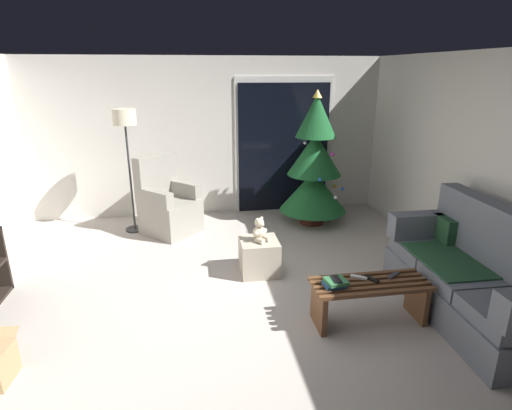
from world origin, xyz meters
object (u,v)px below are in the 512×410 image
(ottoman, at_px, (259,256))
(teddy_bear_cream, at_px, (260,231))
(christmas_tree, at_px, (314,167))
(couch, at_px, (474,278))
(cell_phone, at_px, (336,279))
(coffee_table, at_px, (370,295))
(remote_white, at_px, (359,277))
(remote_black, at_px, (371,279))
(floor_lamp, at_px, (126,129))
(book_stack, at_px, (335,283))
(remote_graphite, at_px, (393,275))
(armchair, at_px, (168,206))

(ottoman, height_order, teddy_bear_cream, teddy_bear_cream)
(christmas_tree, xyz_separation_m, ottoman, (-1.09, -1.50, -0.69))
(teddy_bear_cream, bearing_deg, christmas_tree, 54.30)
(couch, height_order, cell_phone, couch)
(cell_phone, bearing_deg, coffee_table, 2.82)
(christmas_tree, distance_m, ottoman, 1.98)
(coffee_table, xyz_separation_m, remote_white, (-0.08, 0.09, 0.15))
(remote_black, xyz_separation_m, remote_white, (-0.10, 0.05, 0.00))
(remote_black, relative_size, floor_lamp, 0.09)
(remote_white, relative_size, book_stack, 0.70)
(remote_black, bearing_deg, couch, 143.84)
(remote_black, relative_size, ottoman, 0.35)
(couch, xyz_separation_m, book_stack, (-1.37, 0.04, 0.05))
(book_stack, relative_size, teddy_bear_cream, 0.78)
(remote_graphite, bearing_deg, couch, 46.40)
(remote_graphite, relative_size, christmas_tree, 0.08)
(armchair, xyz_separation_m, teddy_bear_cream, (1.11, -1.51, 0.13))
(remote_white, xyz_separation_m, ottoman, (-0.77, 1.07, -0.23))
(remote_white, height_order, floor_lamp, floor_lamp)
(remote_graphite, xyz_separation_m, christmas_tree, (-0.02, 2.58, 0.47))
(remote_black, height_order, ottoman, remote_black)
(armchair, bearing_deg, couch, -42.28)
(couch, height_order, remote_black, couch)
(armchair, xyz_separation_m, ottoman, (1.10, -1.50, -0.20))
(remote_white, distance_m, ottoman, 1.34)
(remote_white, height_order, cell_phone, cell_phone)
(christmas_tree, distance_m, armchair, 2.25)
(book_stack, xyz_separation_m, ottoman, (-0.50, 1.17, -0.25))
(armchair, bearing_deg, book_stack, -58.98)
(remote_black, distance_m, remote_white, 0.11)
(couch, relative_size, remote_white, 12.53)
(remote_white, distance_m, cell_phone, 0.29)
(cell_phone, bearing_deg, remote_black, 8.25)
(coffee_table, height_order, cell_phone, cell_phone)
(book_stack, relative_size, cell_phone, 1.54)
(remote_black, relative_size, teddy_bear_cream, 0.55)
(remote_white, bearing_deg, armchair, 67.17)
(couch, distance_m, book_stack, 1.38)
(remote_white, xyz_separation_m, teddy_bear_cream, (-0.77, 1.06, 0.10))
(cell_phone, bearing_deg, remote_white, 21.57)
(remote_black, height_order, teddy_bear_cream, teddy_bear_cream)
(christmas_tree, bearing_deg, armchair, 179.96)
(remote_white, distance_m, book_stack, 0.29)
(cell_phone, relative_size, teddy_bear_cream, 0.50)
(couch, xyz_separation_m, coffee_table, (-1.02, 0.05, -0.12))
(christmas_tree, relative_size, teddy_bear_cream, 7.12)
(remote_black, bearing_deg, cell_phone, -22.65)
(couch, distance_m, remote_black, 1.01)
(remote_graphite, xyz_separation_m, book_stack, (-0.61, -0.09, 0.02))
(book_stack, xyz_separation_m, armchair, (-1.61, 2.67, -0.05))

